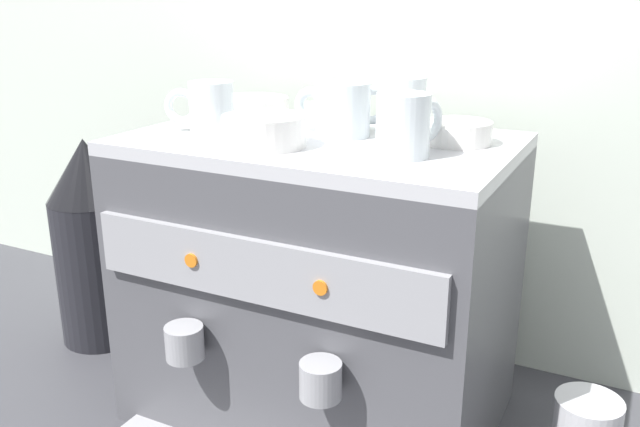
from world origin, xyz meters
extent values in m
plane|color=#38383D|center=(0.00, 0.00, 0.00)|extent=(4.00, 4.00, 0.00)
cube|color=silver|center=(0.00, 0.31, 0.51)|extent=(2.80, 0.03, 1.01)
cube|color=#4C4C51|center=(0.00, 0.00, 0.23)|extent=(0.58, 0.37, 0.45)
cube|color=#B7B7BC|center=(0.00, 0.00, 0.46)|extent=(0.58, 0.37, 0.02)
cube|color=#939399|center=(0.00, -0.19, 0.33)|extent=(0.53, 0.01, 0.09)
cylinder|color=orange|center=(-0.10, -0.20, 0.33)|extent=(0.02, 0.01, 0.02)
cylinder|color=orange|center=(0.10, -0.20, 0.33)|extent=(0.02, 0.01, 0.02)
cylinder|color=#939399|center=(-0.11, -0.21, 0.20)|extent=(0.06, 0.06, 0.05)
cylinder|color=#939399|center=(0.11, -0.21, 0.20)|extent=(0.06, 0.06, 0.05)
cylinder|color=silver|center=(0.15, -0.06, 0.52)|extent=(0.07, 0.07, 0.08)
torus|color=silver|center=(0.17, -0.02, 0.52)|extent=(0.03, 0.06, 0.06)
cylinder|color=silver|center=(-0.17, -0.04, 0.51)|extent=(0.07, 0.07, 0.08)
torus|color=silver|center=(-0.21, -0.06, 0.51)|extent=(0.06, 0.03, 0.06)
cylinder|color=silver|center=(0.03, 0.02, 0.51)|extent=(0.08, 0.08, 0.08)
torus|color=silver|center=(-0.03, 0.03, 0.51)|extent=(0.06, 0.02, 0.06)
cylinder|color=silver|center=(0.09, 0.11, 0.52)|extent=(0.07, 0.07, 0.08)
torus|color=silver|center=(0.05, 0.07, 0.52)|extent=(0.05, 0.05, 0.06)
cylinder|color=white|center=(-0.05, 0.11, 0.49)|extent=(0.09, 0.09, 0.03)
cylinder|color=white|center=(-0.05, 0.11, 0.48)|extent=(0.05, 0.05, 0.01)
cylinder|color=white|center=(-0.04, -0.09, 0.50)|extent=(0.12, 0.12, 0.04)
cylinder|color=white|center=(-0.04, -0.09, 0.48)|extent=(0.07, 0.07, 0.01)
cylinder|color=white|center=(-0.18, 0.09, 0.49)|extent=(0.13, 0.13, 0.04)
cylinder|color=white|center=(-0.18, 0.09, 0.48)|extent=(0.07, 0.07, 0.01)
cylinder|color=white|center=(0.20, 0.05, 0.49)|extent=(0.10, 0.10, 0.03)
cylinder|color=white|center=(0.20, 0.05, 0.48)|extent=(0.05, 0.05, 0.01)
cylinder|color=black|center=(-0.52, 0.02, 0.15)|extent=(0.16, 0.16, 0.30)
cone|color=black|center=(-0.52, 0.02, 0.36)|extent=(0.16, 0.16, 0.12)
camera|label=1|loc=(0.45, -0.90, 0.68)|focal=37.90mm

